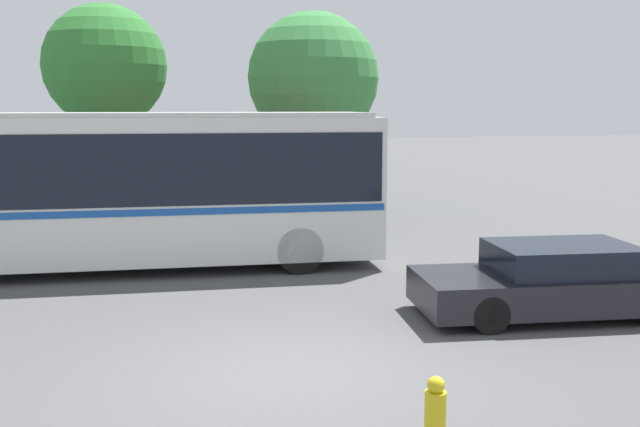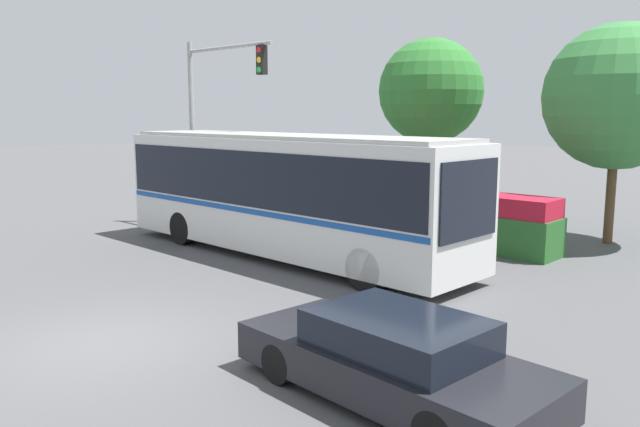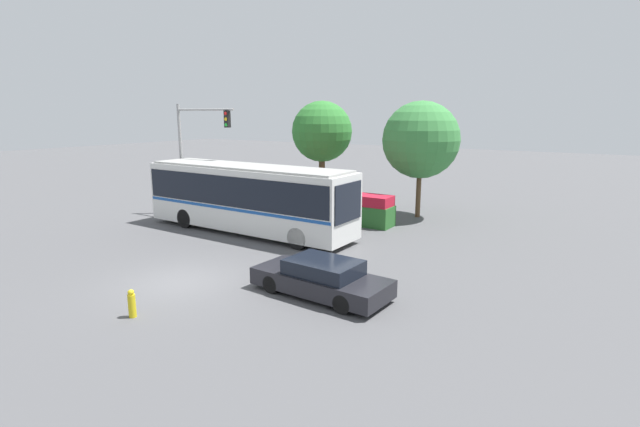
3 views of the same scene
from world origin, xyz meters
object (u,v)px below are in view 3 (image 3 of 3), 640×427
Objects in this scene: street_tree_centre at (421,140)px; fire_hydrant at (132,304)px; sedan_foreground at (321,278)px; city_bus at (248,195)px; street_tree_left at (322,132)px; traffic_light_pole at (193,144)px.

street_tree_centre reaches higher than fire_hydrant.
sedan_foreground is at bearing -82.75° from street_tree_centre.
fire_hydrant is (3.83, -9.60, -1.51)m from city_bus.
street_tree_centre is 7.67× the size of fire_hydrant.
sedan_foreground is at bearing -57.83° from street_tree_left.
street_tree_centre is (-1.67, 13.11, 3.84)m from sedan_foreground.
city_bus is at bearing -30.63° from sedan_foreground.
street_tree_left is 7.77× the size of fire_hydrant.
street_tree_left is (-0.68, 8.04, 2.81)m from city_bus.
street_tree_centre is (11.24, 6.47, 0.24)m from traffic_light_pole.
fire_hydrant is at bearing -67.31° from city_bus.
sedan_foreground is at bearing 49.52° from fire_hydrant.
city_bus is 8.55m from street_tree_left.
traffic_light_pole is (-5.28, 1.48, 2.27)m from city_bus.
traffic_light_pole reaches higher than fire_hydrant.
city_bus is at bearing -15.66° from traffic_light_pole.
city_bus reaches higher than sedan_foreground.
fire_hydrant is (-2.12, -17.55, -4.01)m from street_tree_centre.
city_bus is 1.82× the size of traffic_light_pole.
city_bus is 13.56× the size of fire_hydrant.
city_bus is 5.94m from traffic_light_pole.
street_tree_centre reaches higher than traffic_light_pole.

